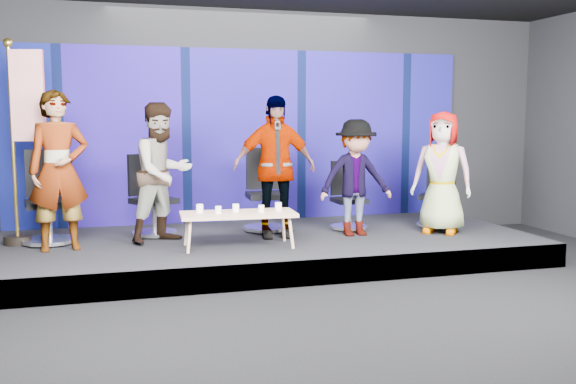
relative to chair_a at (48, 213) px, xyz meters
name	(u,v)px	position (x,y,z in m)	size (l,w,h in m)	color
ground	(331,313)	(2.78, -2.84, -0.69)	(10.00, 10.00, 0.00)	black
room_walls	(333,58)	(2.78, -2.84, 1.74)	(10.02, 8.02, 3.51)	black
riser	(268,248)	(2.78, -0.34, -0.54)	(7.00, 3.00, 0.30)	black
backdrop	(245,136)	(2.78, 1.11, 0.91)	(7.00, 0.08, 2.60)	#071356
chair_a	(48,213)	(0.00, 0.00, 0.00)	(0.76, 0.76, 1.18)	silver
panelist_a	(59,171)	(0.18, -0.48, 0.57)	(0.70, 0.46, 1.91)	black
chair_b	(152,209)	(1.29, 0.19, -0.03)	(0.84, 0.84, 1.09)	silver
panelist_b	(163,173)	(1.41, -0.30, 0.50)	(0.86, 0.67, 1.77)	black
chair_c	(265,203)	(2.86, 0.14, -0.01)	(0.68, 0.68, 1.15)	silver
panelist_c	(274,167)	(2.86, -0.37, 0.55)	(1.09, 0.46, 1.87)	black
chair_d	(348,207)	(4.02, -0.06, -0.07)	(0.55, 0.55, 0.96)	silver
panelist_d	(356,178)	(3.93, -0.56, 0.39)	(1.01, 0.58, 1.56)	black
chair_e	(438,203)	(5.34, -0.25, -0.05)	(0.82, 0.82, 1.03)	silver
panelist_e	(442,173)	(5.14, -0.71, 0.45)	(0.81, 0.53, 1.67)	black
coffee_table	(238,215)	(2.26, -0.91, 0.01)	(1.43, 0.68, 0.43)	tan
mug_a	(200,208)	(1.80, -0.79, 0.09)	(0.09, 0.09, 0.10)	white
mug_b	(218,210)	(2.01, -0.92, 0.09)	(0.08, 0.08, 0.09)	white
mug_c	(236,208)	(2.24, -0.84, 0.09)	(0.08, 0.08, 0.10)	white
mug_d	(261,209)	(2.53, -0.97, 0.09)	(0.07, 0.07, 0.09)	white
mug_e	(278,206)	(2.77, -0.88, 0.09)	(0.08, 0.08, 0.10)	white
flag_stand	(23,137)	(-0.25, -0.01, 0.96)	(0.57, 0.34, 2.54)	black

